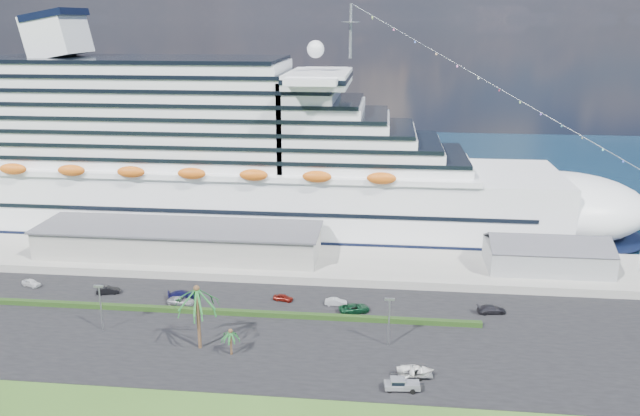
# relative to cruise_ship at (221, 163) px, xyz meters

# --- Properties ---
(ground) EXTENTS (420.00, 420.00, 0.00)m
(ground) POSITION_rel_cruise_ship_xyz_m (21.53, -64.00, -16.69)
(ground) COLOR #30541C
(ground) RESTS_ON ground
(asphalt_lot) EXTENTS (140.00, 38.00, 0.12)m
(asphalt_lot) POSITION_rel_cruise_ship_xyz_m (21.53, -53.00, -16.63)
(asphalt_lot) COLOR black
(asphalt_lot) RESTS_ON ground
(wharf) EXTENTS (240.00, 20.00, 1.80)m
(wharf) POSITION_rel_cruise_ship_xyz_m (21.53, -24.00, -15.79)
(wharf) COLOR gray
(wharf) RESTS_ON ground
(water) EXTENTS (420.00, 160.00, 0.02)m
(water) POSITION_rel_cruise_ship_xyz_m (21.53, 66.00, -16.68)
(water) COLOR black
(water) RESTS_ON ground
(cruise_ship) EXTENTS (191.00, 38.00, 54.00)m
(cruise_ship) POSITION_rel_cruise_ship_xyz_m (0.00, 0.00, 0.00)
(cruise_ship) COLOR silver
(cruise_ship) RESTS_ON ground
(terminal_building) EXTENTS (61.00, 15.00, 6.30)m
(terminal_building) POSITION_rel_cruise_ship_xyz_m (-3.47, -24.00, -11.68)
(terminal_building) COLOR gray
(terminal_building) RESTS_ON wharf
(port_shed) EXTENTS (24.00, 12.31, 7.37)m
(port_shed) POSITION_rel_cruise_ship_xyz_m (73.53, -24.00, -12.30)
(port_shed) COLOR gray
(port_shed) RESTS_ON wharf
(hedge) EXTENTS (88.00, 1.10, 0.90)m
(hedge) POSITION_rel_cruise_ship_xyz_m (13.53, -48.00, -16.12)
(hedge) COLOR black
(hedge) RESTS_ON asphalt_lot
(lamp_post_left) EXTENTS (1.60, 0.35, 8.27)m
(lamp_post_left) POSITION_rel_cruise_ship_xyz_m (-6.47, -56.00, -11.35)
(lamp_post_left) COLOR gray
(lamp_post_left) RESTS_ON asphalt_lot
(lamp_post_right) EXTENTS (1.60, 0.35, 8.27)m
(lamp_post_right) POSITION_rel_cruise_ship_xyz_m (41.53, -56.00, -11.35)
(lamp_post_right) COLOR gray
(lamp_post_right) RESTS_ON asphalt_lot
(palm_tall) EXTENTS (8.82, 8.82, 11.13)m
(palm_tall) POSITION_rel_cruise_ship_xyz_m (11.53, -60.00, -7.49)
(palm_tall) COLOR #47301E
(palm_tall) RESTS_ON ground
(palm_short) EXTENTS (3.53, 3.53, 4.56)m
(palm_short) POSITION_rel_cruise_ship_xyz_m (17.03, -61.50, -13.03)
(palm_short) COLOR #47301E
(palm_short) RESTS_ON ground
(parked_car_0) EXTENTS (4.40, 2.96, 1.39)m
(parked_car_0) POSITION_rel_cruise_ship_xyz_m (-28.47, -40.01, -15.88)
(parked_car_0) COLOR silver
(parked_car_0) RESTS_ON asphalt_lot
(parked_car_1) EXTENTS (4.53, 2.60, 1.41)m
(parked_car_1) POSITION_rel_cruise_ship_xyz_m (-11.87, -41.80, -15.87)
(parked_car_1) COLOR black
(parked_car_1) RESTS_ON asphalt_lot
(parked_car_2) EXTENTS (5.14, 2.83, 1.36)m
(parked_car_2) POSITION_rel_cruise_ship_xyz_m (3.45, -44.88, -15.89)
(parked_car_2) COLOR #93949B
(parked_car_2) RESTS_ON asphalt_lot
(parked_car_3) EXTENTS (5.68, 3.79, 1.53)m
(parked_car_3) POSITION_rel_cruise_ship_xyz_m (2.89, -42.37, -15.81)
(parked_car_3) COLOR #121241
(parked_car_3) RESTS_ON asphalt_lot
(parked_car_4) EXTENTS (3.93, 2.16, 1.27)m
(parked_car_4) POSITION_rel_cruise_ship_xyz_m (21.97, -41.37, -15.94)
(parked_car_4) COLOR #64130D
(parked_car_4) RESTS_ON asphalt_lot
(parked_car_5) EXTENTS (4.03, 1.47, 1.32)m
(parked_car_5) POSITION_rel_cruise_ship_xyz_m (31.94, -42.25, -15.91)
(parked_car_5) COLOR #B5B8BC
(parked_car_5) RESTS_ON asphalt_lot
(parked_car_6) EXTENTS (6.09, 4.29, 1.54)m
(parked_car_6) POSITION_rel_cruise_ship_xyz_m (35.47, -44.76, -15.80)
(parked_car_6) COLOR #0E3A20
(parked_car_6) RESTS_ON asphalt_lot
(parked_car_7) EXTENTS (5.47, 2.91, 1.51)m
(parked_car_7) POSITION_rel_cruise_ship_xyz_m (59.93, -42.53, -15.82)
(parked_car_7) COLOR black
(parked_car_7) RESTS_ON asphalt_lot
(pickup_truck) EXTENTS (5.17, 2.27, 1.77)m
(pickup_truck) POSITION_rel_cruise_ship_xyz_m (43.38, -68.64, -15.60)
(pickup_truck) COLOR black
(pickup_truck) RESTS_ON asphalt_lot
(boat_trailer) EXTENTS (6.41, 4.41, 1.81)m
(boat_trailer) POSITION_rel_cruise_ship_xyz_m (45.45, -65.27, -15.38)
(boat_trailer) COLOR gray
(boat_trailer) RESTS_ON asphalt_lot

